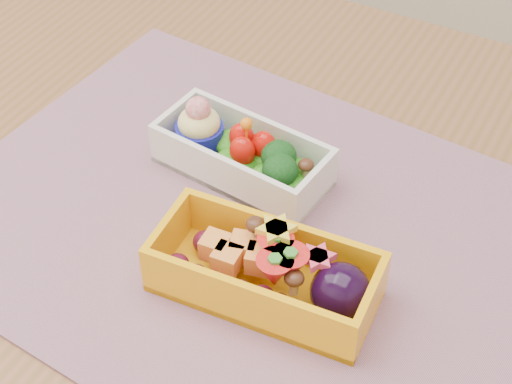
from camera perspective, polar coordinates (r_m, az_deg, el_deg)
The scene contains 4 objects.
table at distance 0.77m, azimuth -2.08°, elevation -8.31°, with size 1.20×0.80×0.75m.
placemat at distance 0.70m, azimuth -0.73°, elevation -2.32°, with size 0.51×0.39×0.00m, color #A26F84.
bento_white at distance 0.73m, azimuth -1.01°, elevation 2.62°, with size 0.16×0.09×0.06m.
bento_yellow at distance 0.63m, azimuth 0.94°, elevation -5.55°, with size 0.18×0.09×0.06m.
Camera 1 is at (0.25, -0.40, 1.26)m, focal length 58.05 mm.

